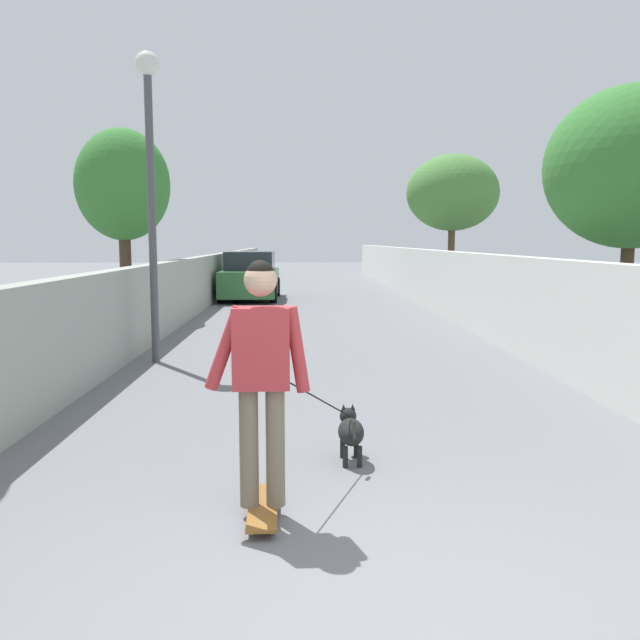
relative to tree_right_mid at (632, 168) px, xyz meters
The scene contains 11 objects.
ground_plane 8.64m from the tree_right_mid, 36.60° to the left, with size 80.00×80.00×0.00m, color slate.
wall_left 9.53m from the tree_right_mid, 60.88° to the left, with size 48.00×0.30×1.45m, color #999E93.
fence_right 5.26m from the tree_right_mid, 19.29° to the left, with size 48.00×0.30×1.63m, color silver.
tree_right_mid is the anchor object (origin of this frame).
tree_left_far 10.99m from the tree_right_mid, 59.96° to the left, with size 2.22×2.22×4.53m.
tree_right_distant 11.51m from the tree_right_mid, ahead, with size 3.05×3.05×4.72m.
lamp_post 7.53m from the tree_right_mid, 92.05° to the left, with size 0.36×0.36×4.68m.
skateboard 8.73m from the tree_right_mid, 138.00° to the left, with size 0.81×0.23×0.08m.
person_skateboarder 8.45m from the tree_right_mid, 138.00° to the left, with size 0.23×0.71×1.68m.
dog 7.46m from the tree_right_mid, 135.96° to the left, with size 1.43×0.81×1.06m.
car_near 12.92m from the tree_right_mid, 33.03° to the left, with size 3.85×1.80×1.54m.
Camera 1 is at (-2.92, 0.38, 1.89)m, focal length 36.68 mm.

